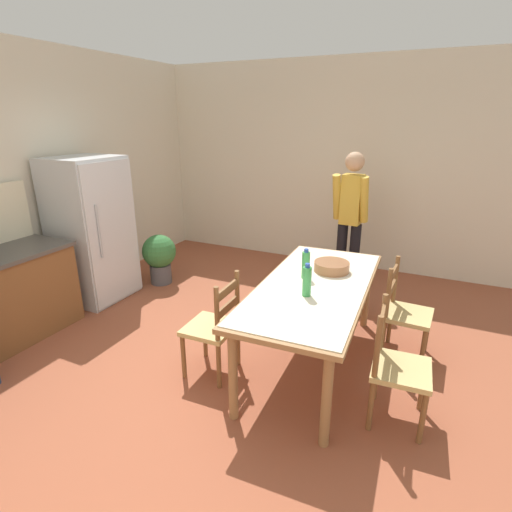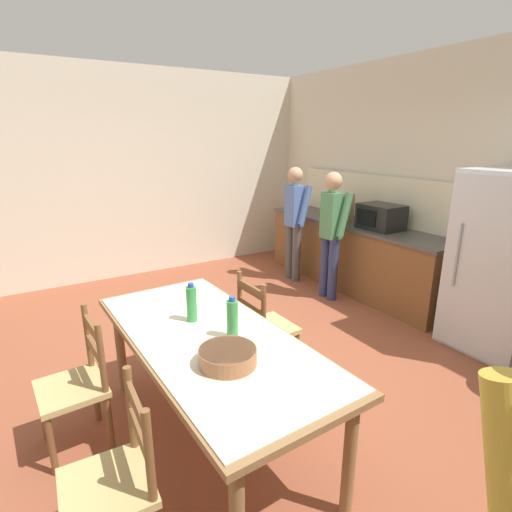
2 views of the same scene
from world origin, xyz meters
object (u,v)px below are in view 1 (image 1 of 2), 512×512
Objects in this scene: bottle_near_centre at (307,281)px; chair_side_near_left at (396,367)px; refrigerator at (92,230)px; dining_table at (314,293)px; serving_bowl at (332,266)px; person_by_table at (350,215)px; bottle_off_centre at (306,265)px; potted_plant at (159,256)px; chair_side_near_right at (404,313)px; chair_side_far_left at (214,327)px.

chair_side_near_left is at bearing -103.00° from bottle_near_centre.
dining_table is (-0.27, -2.83, -0.15)m from refrigerator.
serving_bowl is 1.50m from person_by_table.
potted_plant is at bearing 69.76° from bottle_off_centre.
potted_plant is (0.66, -0.43, -0.47)m from refrigerator.
serving_bowl is 0.78m from chair_side_near_right.
bottle_near_centre is 0.37m from bottle_off_centre.
dining_table is 1.86m from person_by_table.
chair_side_far_left is (-0.83, 0.77, -0.39)m from serving_bowl.
person_by_table is (1.56, -2.72, 0.12)m from refrigerator.
bottle_off_centre is 0.16× the size of person_by_table.
chair_side_near_right reaches higher than dining_table.
refrigerator is 2.72m from bottle_off_centre.
chair_side_near_right is 1.00× the size of chair_side_near_left.
refrigerator is 6.31× the size of bottle_near_centre.
serving_bowl is at bearing 10.85° from person_by_table.
potted_plant is (-0.90, 2.29, -0.59)m from person_by_table.
dining_table is 2.23× the size of chair_side_near_right.
person_by_table is (1.36, 0.83, 0.53)m from chair_side_near_right.
chair_side_far_left and chair_side_near_right have the same top height.
potted_plant is at bearing 63.29° from chair_side_near_left.
bottle_near_centre reaches higher than chair_side_near_right.
serving_bowl is at bearing -103.46° from potted_plant.
bottle_near_centre is at bearing 73.61° from chair_side_near_left.
bottle_near_centre reaches higher than serving_bowl.
chair_side_near_left is at bearing -175.17° from chair_side_near_right.
refrigerator is 1.87× the size of chair_side_far_left.
person_by_table is 2.60× the size of potted_plant.
refrigerator is at bearing 95.91° from chair_side_near_right.
bottle_off_centre is at bearing 146.96° from serving_bowl.
person_by_table is at bearing -60.07° from refrigerator.
person_by_table is at bearing 3.58° from dining_table.
bottle_off_centre reaches higher than potted_plant.
serving_bowl is 0.35× the size of chair_side_far_left.
bottle_near_centre reaches higher than chair_side_far_left.
serving_bowl is at bearing -8.48° from dining_table.
chair_side_near_left is at bearing 90.56° from chair_side_far_left.
refrigerator reaches higher than dining_table.
bottle_near_centre and bottle_off_centre have the same top height.
person_by_table is (1.49, 0.17, 0.14)m from serving_bowl.
chair_side_near_left is 1.36× the size of potted_plant.
dining_table is 0.25m from bottle_off_centre.
bottle_off_centre reaches higher than dining_table.
dining_table is 0.90m from chair_side_near_right.
chair_side_near_left is at bearing -120.79° from bottle_off_centre.
bottle_near_centre is (-0.52, -2.84, 0.06)m from refrigerator.
chair_side_near_right is at bearing -56.10° from dining_table.
chair_side_near_left is (-0.52, -0.86, -0.47)m from bottle_off_centre.
serving_bowl is at bearing -88.46° from refrigerator.
bottle_off_centre reaches higher than chair_side_far_left.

